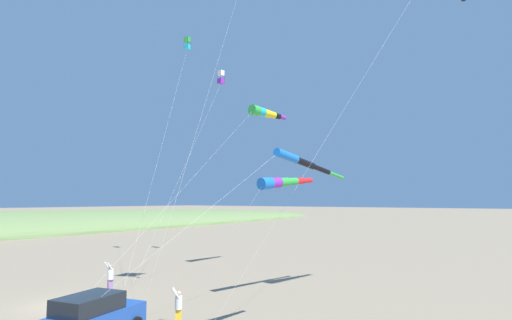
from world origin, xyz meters
TOP-DOWN VIEW (x-y plane):
  - ground_plane at (0.00, 0.00)m, footprint 600.00×600.00m
  - parked_car at (6.39, -2.39)m, footprint 2.82×4.61m
  - person_adult_flyer at (-0.68, 3.22)m, footprint 0.45×0.57m
  - person_child_green_jacket at (7.66, 1.11)m, footprint 0.60×0.60m
  - kite_windsock_striped_overhead at (12.70, 1.98)m, footprint 4.09×4.63m
  - kite_windsock_small_distant at (9.77, 8.93)m, footprint 3.86×18.79m
  - kite_box_blue_topmost at (-7.51, 15.90)m, footprint 6.87×11.79m
  - kite_windsock_yellow_midlevel at (2.42, 15.29)m, footprint 2.31×17.66m
  - kite_box_long_streamer_left at (-5.69, 18.97)m, footprint 5.04×14.26m

SIDE VIEW (x-z plane):
  - ground_plane at x=0.00m, z-range 0.00..0.00m
  - person_child_green_jacket at x=7.66m, z-range 0.08..1.76m
  - parked_car at x=6.39m, z-range 0.03..1.88m
  - person_adult_flyer at x=-0.68m, z-range 0.08..1.96m
  - kite_windsock_striped_overhead at x=12.70m, z-range 3.06..9.73m
  - kite_windsock_small_distant at x=9.77m, z-range 3.63..12.16m
  - kite_windsock_yellow_midlevel at x=2.42m, z-range 6.24..19.58m
  - kite_box_long_streamer_left at x=-5.69m, z-range 8.78..27.79m
  - kite_box_blue_topmost at x=-7.51m, z-range 10.32..32.36m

